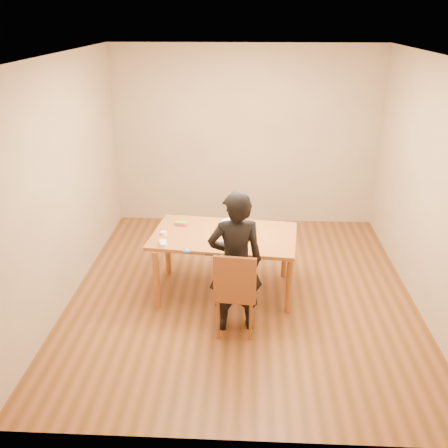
{
  "coord_description": "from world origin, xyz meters",
  "views": [
    {
      "loc": [
        0.05,
        -5.18,
        3.11
      ],
      "look_at": [
        -0.21,
        -0.04,
        0.9
      ],
      "focal_mm": 40.0,
      "sensor_mm": 36.0,
      "label": 1
    }
  ],
  "objects_px": {
    "cake_plate": "(231,229)",
    "person": "(235,263)",
    "dining_table": "(224,236)",
    "dining_chair": "(235,292)",
    "cake": "(231,225)"
  },
  "relations": [
    {
      "from": "dining_table",
      "to": "cake",
      "type": "bearing_deg",
      "value": 66.41
    },
    {
      "from": "person",
      "to": "dining_table",
      "type": "bearing_deg",
      "value": -87.27
    },
    {
      "from": "dining_table",
      "to": "dining_chair",
      "type": "height_order",
      "value": "dining_table"
    },
    {
      "from": "dining_table",
      "to": "person",
      "type": "xyz_separation_m",
      "value": [
        0.15,
        -0.73,
        0.04
      ]
    },
    {
      "from": "cake",
      "to": "dining_table",
      "type": "bearing_deg",
      "value": -119.69
    },
    {
      "from": "dining_chair",
      "to": "cake_plate",
      "type": "relative_size",
      "value": 1.35
    },
    {
      "from": "cake_plate",
      "to": "person",
      "type": "relative_size",
      "value": 0.19
    },
    {
      "from": "person",
      "to": "cake_plate",
      "type": "bearing_deg",
      "value": -93.67
    },
    {
      "from": "cake",
      "to": "person",
      "type": "bearing_deg",
      "value": -84.79
    },
    {
      "from": "person",
      "to": "dining_chair",
      "type": "bearing_deg",
      "value": 81.12
    },
    {
      "from": "dining_chair",
      "to": "cake_plate",
      "type": "distance_m",
      "value": 0.96
    },
    {
      "from": "cake",
      "to": "cake_plate",
      "type": "bearing_deg",
      "value": 90.0
    },
    {
      "from": "person",
      "to": "cake",
      "type": "bearing_deg",
      "value": -93.67
    },
    {
      "from": "dining_table",
      "to": "cake_plate",
      "type": "bearing_deg",
      "value": 66.41
    },
    {
      "from": "dining_chair",
      "to": "person",
      "type": "distance_m",
      "value": 0.32
    }
  ]
}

